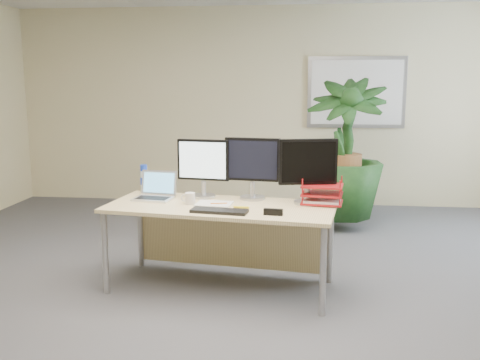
# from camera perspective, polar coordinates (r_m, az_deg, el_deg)

# --- Properties ---
(floor) EXTENTS (8.00, 8.00, 0.00)m
(floor) POSITION_cam_1_polar(r_m,az_deg,el_deg) (3.84, -1.32, -15.70)
(floor) COLOR #414145
(floor) RESTS_ON ground
(back_wall) EXTENTS (7.00, 0.04, 2.70)m
(back_wall) POSITION_cam_1_polar(r_m,az_deg,el_deg) (7.43, 2.90, 7.80)
(back_wall) COLOR beige
(back_wall) RESTS_ON floor
(whiteboard) EXTENTS (1.30, 0.04, 0.95)m
(whiteboard) POSITION_cam_1_polar(r_m,az_deg,el_deg) (7.41, 12.31, 9.12)
(whiteboard) COLOR #A2A2A7
(whiteboard) RESTS_ON back_wall
(desk) EXTENTS (1.92, 1.00, 0.70)m
(desk) POSITION_cam_1_polar(r_m,az_deg,el_deg) (4.47, -1.73, -4.25)
(desk) COLOR tan
(desk) RESTS_ON floor
(floor_plant) EXTENTS (1.00, 1.00, 1.50)m
(floor_plant) POSITION_cam_1_polar(r_m,az_deg,el_deg) (6.22, 11.03, 1.55)
(floor_plant) COLOR black
(floor_plant) RESTS_ON floor
(monitor_left) EXTENTS (0.45, 0.20, 0.50)m
(monitor_left) POSITION_cam_1_polar(r_m,az_deg,el_deg) (4.58, -3.95, 1.67)
(monitor_left) COLOR #A5A6AA
(monitor_left) RESTS_ON desk
(monitor_right) EXTENTS (0.47, 0.21, 0.52)m
(monitor_right) POSITION_cam_1_polar(r_m,az_deg,el_deg) (4.50, 1.34, 1.68)
(monitor_right) COLOR #A5A6AA
(monitor_right) RESTS_ON desk
(monitor_dark) EXTENTS (0.48, 0.22, 0.53)m
(monitor_dark) POSITION_cam_1_polar(r_m,az_deg,el_deg) (4.36, 7.26, 1.40)
(monitor_dark) COLOR #A5A6AA
(monitor_dark) RESTS_ON desk
(laptop) EXTENTS (0.35, 0.32, 0.23)m
(laptop) POSITION_cam_1_polar(r_m,az_deg,el_deg) (4.63, -8.98, -1.24)
(laptop) COLOR silver
(laptop) RESTS_ON desk
(keyboard) EXTENTS (0.45, 0.20, 0.02)m
(keyboard) POSITION_cam_1_polar(r_m,az_deg,el_deg) (4.09, -2.23, -3.32)
(keyboard) COLOR black
(keyboard) RESTS_ON desk
(coffee_mug) EXTENTS (0.12, 0.08, 0.09)m
(coffee_mug) POSITION_cam_1_polar(r_m,az_deg,el_deg) (4.38, -5.39, -1.97)
(coffee_mug) COLOR silver
(coffee_mug) RESTS_ON desk
(spiral_notebook) EXTENTS (0.31, 0.24, 0.01)m
(spiral_notebook) POSITION_cam_1_polar(r_m,az_deg,el_deg) (4.36, -2.79, -2.56)
(spiral_notebook) COLOR silver
(spiral_notebook) RESTS_ON desk
(orange_pen) EXTENTS (0.13, 0.04, 0.01)m
(orange_pen) POSITION_cam_1_polar(r_m,az_deg,el_deg) (4.33, -2.27, -2.50)
(orange_pen) COLOR orange
(orange_pen) RESTS_ON spiral_notebook
(yellow_highlighter) EXTENTS (0.13, 0.03, 0.02)m
(yellow_highlighter) POSITION_cam_1_polar(r_m,az_deg,el_deg) (4.23, 0.13, -2.91)
(yellow_highlighter) COLOR gold
(yellow_highlighter) RESTS_ON desk
(water_bottle) EXTENTS (0.07, 0.07, 0.26)m
(water_bottle) POSITION_cam_1_polar(r_m,az_deg,el_deg) (4.86, -10.20, 0.05)
(water_bottle) COLOR silver
(water_bottle) RESTS_ON desk
(letter_tray) EXTENTS (0.36, 0.29, 0.15)m
(letter_tray) POSITION_cam_1_polar(r_m,az_deg,el_deg) (4.41, 8.74, -1.67)
(letter_tray) COLOR maroon
(letter_tray) RESTS_ON desk
(stapler) EXTENTS (0.15, 0.06, 0.05)m
(stapler) POSITION_cam_1_polar(r_m,az_deg,el_deg) (4.01, 3.57, -3.43)
(stapler) COLOR black
(stapler) RESTS_ON desk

